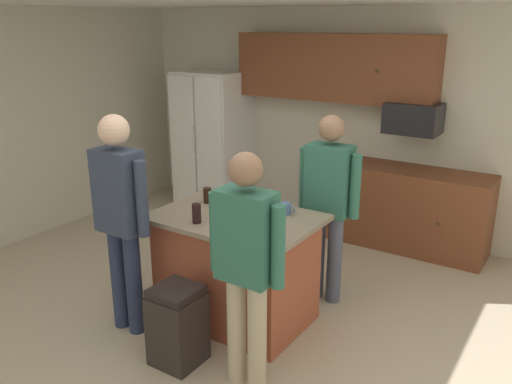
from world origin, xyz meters
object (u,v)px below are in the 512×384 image
(refrigerator, at_px, (213,141))
(mug_ceramic_white, at_px, (286,209))
(kitchen_island, at_px, (236,267))
(glass_pilsner, at_px, (207,195))
(person_guest_by_door, at_px, (246,258))
(trash_bin, at_px, (178,325))
(microwave_over_range, at_px, (413,118))
(person_guest_left, at_px, (120,210))
(serving_tray, at_px, (244,217))
(tumbler_amber, at_px, (197,213))
(person_host_foreground, at_px, (328,197))

(refrigerator, distance_m, mug_ceramic_white, 2.96)
(kitchen_island, bearing_deg, glass_pilsner, 161.11)
(person_guest_by_door, distance_m, trash_bin, 0.87)
(refrigerator, xyz_separation_m, person_guest_by_door, (2.49, -2.87, 0.05))
(refrigerator, relative_size, microwave_over_range, 3.26)
(mug_ceramic_white, bearing_deg, kitchen_island, -140.88)
(refrigerator, bearing_deg, mug_ceramic_white, -40.77)
(refrigerator, xyz_separation_m, person_guest_left, (1.28, -2.82, 0.13))
(refrigerator, relative_size, kitchen_island, 1.39)
(mug_ceramic_white, distance_m, trash_bin, 1.25)
(microwave_over_range, height_order, serving_tray, microwave_over_range)
(kitchen_island, bearing_deg, tumbler_amber, -119.77)
(tumbler_amber, relative_size, trash_bin, 0.25)
(kitchen_island, relative_size, mug_ceramic_white, 9.75)
(kitchen_island, height_order, trash_bin, kitchen_island)
(person_guest_left, xyz_separation_m, mug_ceramic_white, (0.96, 0.88, -0.06))
(glass_pilsner, bearing_deg, serving_tray, -18.89)
(serving_tray, bearing_deg, trash_bin, -98.98)
(glass_pilsner, height_order, tumbler_amber, tumbler_amber)
(trash_bin, bearing_deg, person_host_foreground, 71.67)
(kitchen_island, xyz_separation_m, mug_ceramic_white, (0.32, 0.26, 0.51))
(refrigerator, relative_size, glass_pilsner, 13.61)
(glass_pilsner, bearing_deg, person_guest_by_door, -40.16)
(refrigerator, xyz_separation_m, person_host_foreground, (2.40, -1.48, 0.07))
(microwave_over_range, bearing_deg, refrigerator, -177.40)
(person_guest_left, relative_size, glass_pilsner, 13.29)
(person_guest_left, height_order, glass_pilsner, person_guest_left)
(person_guest_left, distance_m, serving_tray, 0.96)
(glass_pilsner, bearing_deg, refrigerator, 126.64)
(serving_tray, bearing_deg, microwave_over_range, 76.43)
(kitchen_island, bearing_deg, person_guest_by_door, -50.09)
(glass_pilsner, bearing_deg, trash_bin, -65.99)
(mug_ceramic_white, height_order, tumbler_amber, tumbler_amber)
(person_host_foreground, xyz_separation_m, person_guest_left, (-1.12, -1.34, 0.06))
(glass_pilsner, xyz_separation_m, tumbler_amber, (0.23, -0.42, 0.01))
(microwave_over_range, bearing_deg, person_guest_left, -114.20)
(person_host_foreground, relative_size, tumbler_amber, 10.94)
(tumbler_amber, relative_size, serving_tray, 0.35)
(kitchen_island, relative_size, glass_pilsner, 9.81)
(microwave_over_range, distance_m, person_guest_by_door, 3.03)
(refrigerator, distance_m, glass_pilsner, 2.57)
(microwave_over_range, bearing_deg, mug_ceramic_white, -99.85)
(kitchen_island, distance_m, mug_ceramic_white, 0.65)
(refrigerator, bearing_deg, serving_tray, -47.64)
(mug_ceramic_white, bearing_deg, tumbler_amber, -131.43)
(mug_ceramic_white, xyz_separation_m, trash_bin, (-0.32, -1.00, -0.67))
(microwave_over_range, bearing_deg, tumbler_amber, -107.89)
(microwave_over_range, xyz_separation_m, mug_ceramic_white, (-0.36, -2.05, -0.47))
(refrigerator, bearing_deg, kitchen_island, -48.72)
(mug_ceramic_white, xyz_separation_m, serving_tray, (-0.21, -0.30, -0.03))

